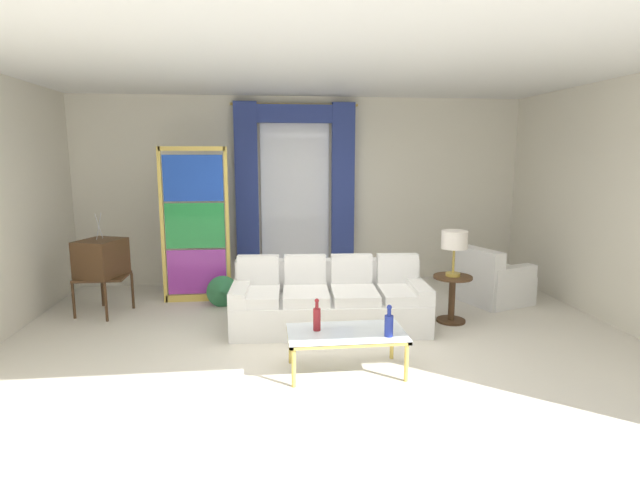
{
  "coord_description": "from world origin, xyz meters",
  "views": [
    {
      "loc": [
        -0.63,
        -5.09,
        2.08
      ],
      "look_at": [
        0.04,
        0.9,
        1.05
      ],
      "focal_mm": 27.9,
      "sensor_mm": 36.0,
      "label": 1
    }
  ],
  "objects": [
    {
      "name": "wall_right",
      "position": [
        3.66,
        0.6,
        1.5
      ],
      "size": [
        0.12,
        7.0,
        3.0
      ],
      "primitive_type": "cube",
      "color": "silver",
      "rests_on": "ground"
    },
    {
      "name": "bottle_crystal_tall",
      "position": [
        0.5,
        -0.76,
        0.53
      ],
      "size": [
        0.08,
        0.08,
        0.3
      ],
      "color": "navy",
      "rests_on": "coffee_table"
    },
    {
      "name": "vintage_tv",
      "position": [
        -2.78,
        1.56,
        0.73
      ],
      "size": [
        0.68,
        0.73,
        1.35
      ],
      "color": "#472D19",
      "rests_on": "ground"
    },
    {
      "name": "wall_rear",
      "position": [
        0.0,
        3.06,
        1.5
      ],
      "size": [
        8.0,
        0.12,
        3.0
      ],
      "primitive_type": "cube",
      "color": "silver",
      "rests_on": "ground"
    },
    {
      "name": "table_lamp_brass",
      "position": [
        1.69,
        0.72,
        1.03
      ],
      "size": [
        0.32,
        0.32,
        0.57
      ],
      "color": "#B29338",
      "rests_on": "round_side_table"
    },
    {
      "name": "couch_white_long",
      "position": [
        0.13,
        0.73,
        0.31
      ],
      "size": [
        2.39,
        1.05,
        0.86
      ],
      "color": "white",
      "rests_on": "ground"
    },
    {
      "name": "ceiling_slab",
      "position": [
        0.0,
        0.8,
        3.02
      ],
      "size": [
        8.0,
        7.6,
        0.04
      ],
      "primitive_type": "cube",
      "color": "white"
    },
    {
      "name": "peacock_figurine",
      "position": [
        -1.24,
        1.62,
        0.22
      ],
      "size": [
        0.44,
        0.6,
        0.5
      ],
      "color": "beige",
      "rests_on": "ground"
    },
    {
      "name": "round_side_table",
      "position": [
        1.69,
        0.72,
        0.36
      ],
      "size": [
        0.48,
        0.48,
        0.59
      ],
      "color": "#472D19",
      "rests_on": "ground"
    },
    {
      "name": "stained_glass_divider",
      "position": [
        -1.61,
        1.99,
        1.06
      ],
      "size": [
        0.95,
        0.05,
        2.2
      ],
      "color": "gold",
      "rests_on": "ground"
    },
    {
      "name": "ground_plane",
      "position": [
        0.0,
        0.0,
        0.0
      ],
      "size": [
        16.0,
        16.0,
        0.0
      ],
      "primitive_type": "plane",
      "color": "silver"
    },
    {
      "name": "armchair_white",
      "position": [
        2.56,
        1.48,
        0.29
      ],
      "size": [
        1.04,
        1.03,
        0.8
      ],
      "color": "white",
      "rests_on": "ground"
    },
    {
      "name": "curtained_window",
      "position": [
        -0.14,
        2.89,
        1.74
      ],
      "size": [
        2.0,
        0.17,
        2.7
      ],
      "color": "white",
      "rests_on": "ground"
    },
    {
      "name": "coffee_table",
      "position": [
        0.13,
        -0.59,
        0.37
      ],
      "size": [
        1.13,
        0.61,
        0.41
      ],
      "color": "silver",
      "rests_on": "ground"
    },
    {
      "name": "bottle_blue_decanter",
      "position": [
        -0.15,
        -0.53,
        0.54
      ],
      "size": [
        0.07,
        0.07,
        0.32
      ],
      "color": "maroon",
      "rests_on": "coffee_table"
    }
  ]
}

